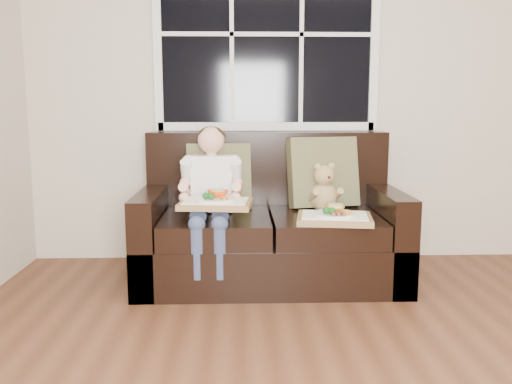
{
  "coord_description": "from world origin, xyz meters",
  "views": [
    {
      "loc": [
        -0.71,
        -1.52,
        1.15
      ],
      "look_at": [
        -0.6,
        1.85,
        0.61
      ],
      "focal_mm": 38.0,
      "sensor_mm": 36.0,
      "label": 1
    }
  ],
  "objects_px": {
    "teddy_bear": "(324,191)",
    "tray_left": "(216,202)",
    "tray_right": "(334,217)",
    "loveseat": "(269,232)",
    "child": "(211,185)"
  },
  "relations": [
    {
      "from": "teddy_bear",
      "to": "tray_left",
      "type": "bearing_deg",
      "value": -165.76
    },
    {
      "from": "child",
      "to": "tray_left",
      "type": "height_order",
      "value": "child"
    },
    {
      "from": "loveseat",
      "to": "teddy_bear",
      "type": "bearing_deg",
      "value": 5.06
    },
    {
      "from": "loveseat",
      "to": "child",
      "type": "bearing_deg",
      "value": -162.63
    },
    {
      "from": "loveseat",
      "to": "tray_right",
      "type": "xyz_separation_m",
      "value": [
        0.37,
        -0.35,
        0.17
      ]
    },
    {
      "from": "loveseat",
      "to": "tray_left",
      "type": "xyz_separation_m",
      "value": [
        -0.34,
        -0.34,
        0.27
      ]
    },
    {
      "from": "child",
      "to": "tray_right",
      "type": "distance_m",
      "value": 0.81
    },
    {
      "from": "child",
      "to": "teddy_bear",
      "type": "xyz_separation_m",
      "value": [
        0.75,
        0.15,
        -0.06
      ]
    },
    {
      "from": "tray_left",
      "to": "tray_right",
      "type": "relative_size",
      "value": 0.93
    },
    {
      "from": "loveseat",
      "to": "child",
      "type": "xyz_separation_m",
      "value": [
        -0.38,
        -0.12,
        0.34
      ]
    },
    {
      "from": "tray_right",
      "to": "child",
      "type": "bearing_deg",
      "value": 171.68
    },
    {
      "from": "teddy_bear",
      "to": "tray_left",
      "type": "xyz_separation_m",
      "value": [
        -0.71,
        -0.37,
        -0.01
      ]
    },
    {
      "from": "loveseat",
      "to": "tray_left",
      "type": "distance_m",
      "value": 0.55
    },
    {
      "from": "teddy_bear",
      "to": "loveseat",
      "type": "bearing_deg",
      "value": 171.59
    },
    {
      "from": "teddy_bear",
      "to": "child",
      "type": "bearing_deg",
      "value": 178.01
    }
  ]
}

